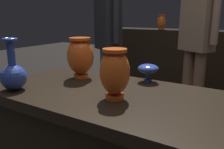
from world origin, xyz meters
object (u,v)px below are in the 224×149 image
object	(u,v)px
vase_right_accent	(13,74)
shelf_vase_left	(162,21)
shelf_vase_center	(204,25)
visitor_near_left	(108,34)
vase_left_accent	(80,56)
visitor_center_back	(197,34)
vase_tall_behind	(148,69)
vase_centerpiece	(115,72)

from	to	relation	value
vase_right_accent	shelf_vase_left	distance (m)	2.36
shelf_vase_center	visitor_near_left	size ratio (longest dim) A/B	0.12
vase_left_accent	vase_right_accent	xyz separation A→B (m)	(-0.13, -0.36, -0.05)
vase_left_accent	visitor_center_back	bearing A→B (deg)	74.61
vase_tall_behind	vase_right_accent	world-z (taller)	vase_right_accent
vase_right_accent	visitor_center_back	size ratio (longest dim) A/B	0.16
vase_tall_behind	visitor_near_left	world-z (taller)	visitor_near_left
vase_right_accent	shelf_vase_center	distance (m)	2.51
vase_centerpiece	vase_right_accent	size ratio (longest dim) A/B	0.87
vase_left_accent	visitor_near_left	bearing A→B (deg)	114.58
vase_centerpiece	vase_right_accent	world-z (taller)	vase_right_accent
vase_centerpiece	visitor_center_back	size ratio (longest dim) A/B	0.14
vase_right_accent	visitor_center_back	xyz separation A→B (m)	(0.50, 1.71, 0.11)
vase_tall_behind	vase_right_accent	bearing A→B (deg)	-135.86
shelf_vase_center	visitor_center_back	xyz separation A→B (m)	(0.08, -0.75, -0.07)
visitor_center_back	vase_left_accent	bearing A→B (deg)	105.28
vase_left_accent	visitor_center_back	distance (m)	1.40
visitor_near_left	vase_right_accent	bearing A→B (deg)	136.22
vase_right_accent	shelf_vase_center	world-z (taller)	shelf_vase_center
shelf_vase_left	shelf_vase_center	bearing A→B (deg)	12.65
vase_left_accent	shelf_vase_left	distance (m)	2.01
vase_left_accent	vase_right_accent	bearing A→B (deg)	-110.09
visitor_center_back	vase_centerpiece	bearing A→B (deg)	120.34
shelf_vase_left	vase_centerpiece	bearing A→B (deg)	-74.90
vase_tall_behind	visitor_center_back	xyz separation A→B (m)	(-0.00, 1.22, 0.12)
vase_centerpiece	vase_left_accent	distance (m)	0.42
visitor_near_left	visitor_center_back	distance (m)	0.90
shelf_vase_center	vase_right_accent	bearing A→B (deg)	-99.74
shelf_vase_left	visitor_center_back	bearing A→B (deg)	-46.50
vase_tall_behind	visitor_center_back	bearing A→B (deg)	90.21
visitor_near_left	shelf_vase_center	bearing A→B (deg)	-92.98
vase_tall_behind	shelf_vase_left	xyz separation A→B (m)	(-0.61, 1.85, 0.22)
vase_tall_behind	vase_left_accent	bearing A→B (deg)	-160.66
vase_centerpiece	vase_tall_behind	distance (m)	0.34
visitor_center_back	visitor_near_left	bearing A→B (deg)	51.41
shelf_vase_left	visitor_near_left	xyz separation A→B (m)	(-0.24, -0.95, -0.12)
vase_left_accent	visitor_near_left	distance (m)	1.14
vase_left_accent	shelf_vase_center	bearing A→B (deg)	82.13
vase_tall_behind	vase_right_accent	xyz separation A→B (m)	(-0.51, -0.49, 0.01)
shelf_vase_center	visitor_center_back	world-z (taller)	visitor_center_back
vase_tall_behind	shelf_vase_center	xyz separation A→B (m)	(-0.09, 1.97, 0.18)
vase_centerpiece	vase_left_accent	bearing A→B (deg)	150.13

